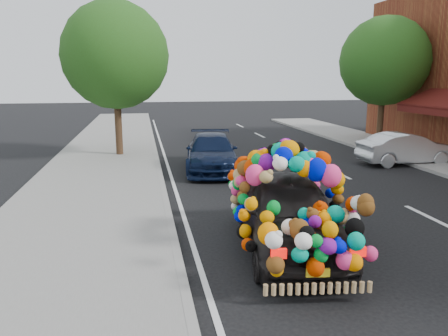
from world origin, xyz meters
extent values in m
plane|color=black|center=(0.00, 0.00, 0.00)|extent=(100.00, 100.00, 0.00)
cube|color=gray|center=(-4.30, 0.00, 0.06)|extent=(4.00, 60.00, 0.12)
cube|color=gray|center=(-2.35, 0.00, 0.07)|extent=(0.15, 60.00, 0.13)
cube|color=#47100D|center=(7.95, 6.00, 1.95)|extent=(0.06, 5.20, 0.35)
cylinder|color=#332114|center=(-3.80, 9.50, 1.36)|extent=(0.28, 0.28, 2.73)
sphere|color=#274E14|center=(-3.80, 9.50, 4.03)|extent=(4.20, 4.20, 4.20)
cylinder|color=#332114|center=(8.00, 10.00, 1.32)|extent=(0.28, 0.28, 2.64)
sphere|color=#274E14|center=(8.00, 10.00, 3.90)|extent=(4.00, 4.00, 4.00)
imported|color=black|center=(-0.25, -1.06, 0.70)|extent=(2.17, 4.31, 1.41)
cube|color=red|center=(-1.07, -3.06, 0.78)|extent=(0.23, 0.09, 0.14)
cube|color=red|center=(0.05, -3.21, 0.78)|extent=(0.23, 0.09, 0.14)
cube|color=yellow|center=(-0.51, -3.14, 0.48)|extent=(0.34, 0.08, 0.12)
imported|color=black|center=(-0.53, 6.23, 0.62)|extent=(2.28, 4.46, 1.24)
imported|color=silver|center=(6.76, 5.91, 0.59)|extent=(3.58, 1.26, 1.18)
camera|label=1|loc=(-2.89, -8.53, 3.19)|focal=35.00mm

